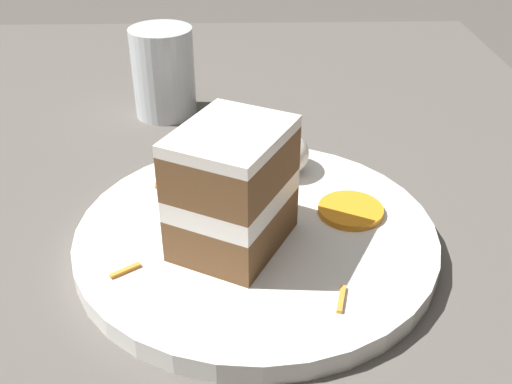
{
  "coord_description": "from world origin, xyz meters",
  "views": [
    {
      "loc": [
        0.43,
        0.04,
        0.34
      ],
      "look_at": [
        0.02,
        0.05,
        0.08
      ],
      "focal_mm": 42.0,
      "sensor_mm": 36.0,
      "label": 1
    }
  ],
  "objects": [
    {
      "name": "drinking_glass",
      "position": [
        -0.25,
        -0.05,
        0.07
      ],
      "size": [
        0.07,
        0.07,
        0.11
      ],
      "color": "silver",
      "rests_on": "dining_table"
    },
    {
      "name": "ground_plane",
      "position": [
        0.0,
        0.0,
        0.0
      ],
      "size": [
        6.0,
        6.0,
        0.0
      ],
      "primitive_type": "plane",
      "color": "#4C4742",
      "rests_on": "ground"
    },
    {
      "name": "plate",
      "position": [
        0.02,
        0.05,
        0.04
      ],
      "size": [
        0.3,
        0.3,
        0.02
      ],
      "primitive_type": "cylinder",
      "color": "white",
      "rests_on": "dining_table"
    },
    {
      "name": "dining_table",
      "position": [
        0.0,
        0.0,
        0.01
      ],
      "size": [
        1.28,
        0.88,
        0.03
      ],
      "primitive_type": "cube",
      "color": "#56514C",
      "rests_on": "ground"
    },
    {
      "name": "orange_garnish",
      "position": [
        -0.0,
        0.14,
        0.05
      ],
      "size": [
        0.06,
        0.06,
        0.01
      ],
      "primitive_type": "cylinder",
      "color": "orange",
      "rests_on": "plate"
    },
    {
      "name": "carrot_shreds_scatter",
      "position": [
        0.01,
        0.01,
        0.05
      ],
      "size": [
        0.2,
        0.18,
        0.0
      ],
      "color": "orange",
      "rests_on": "plate"
    },
    {
      "name": "cake_slice",
      "position": [
        0.04,
        0.03,
        0.1
      ],
      "size": [
        0.12,
        0.11,
        0.1
      ],
      "rotation": [
        0.0,
        0.0,
        4.23
      ],
      "color": "brown",
      "rests_on": "plate"
    },
    {
      "name": "cream_dollop",
      "position": [
        -0.08,
        0.08,
        0.06
      ],
      "size": [
        0.06,
        0.05,
        0.04
      ],
      "primitive_type": "ellipsoid",
      "color": "white",
      "rests_on": "plate"
    }
  ]
}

